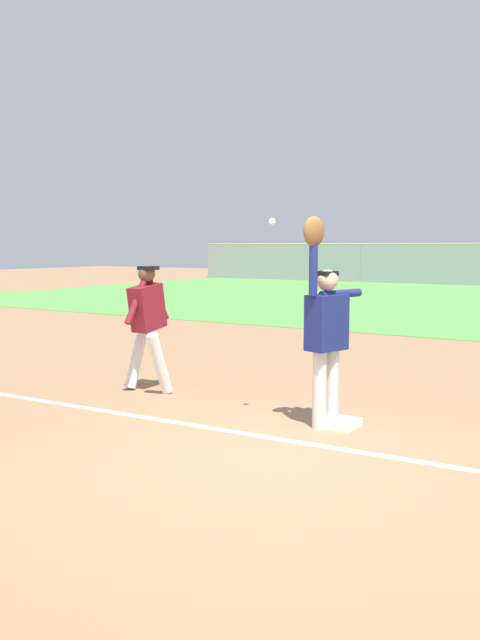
# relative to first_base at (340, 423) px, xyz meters

# --- Properties ---
(ground_plane) EXTENTS (86.28, 86.28, 0.00)m
(ground_plane) POSITION_rel_first_base_xyz_m (-0.16, -1.33, -0.04)
(ground_plane) COLOR #936D4C
(chalk_foul_line) EXTENTS (12.00, 0.51, 0.01)m
(chalk_foul_line) POSITION_rel_first_base_xyz_m (-4.00, -0.90, -0.04)
(chalk_foul_line) COLOR white
(chalk_foul_line) RESTS_ON ground_plane
(first_base) EXTENTS (0.39, 0.39, 0.08)m
(first_base) POSITION_rel_first_base_xyz_m (0.00, 0.00, 0.00)
(first_base) COLOR white
(first_base) RESTS_ON ground_plane
(fielder) EXTENTS (0.40, 0.88, 2.28)m
(fielder) POSITION_rel_first_base_xyz_m (-0.14, -0.11, 1.08)
(fielder) COLOR silver
(fielder) RESTS_ON ground_plane
(runner) EXTENTS (0.72, 0.84, 1.72)m
(runner) POSITION_rel_first_base_xyz_m (-2.90, 0.25, 0.96)
(runner) COLOR white
(runner) RESTS_ON ground_plane
(baseball) EXTENTS (0.07, 0.07, 0.07)m
(baseball) POSITION_rel_first_base_xyz_m (-0.68, -0.33, 2.19)
(baseball) COLOR white
(parked_car_silver) EXTENTS (4.47, 2.26, 1.25)m
(parked_car_silver) POSITION_rel_first_base_xyz_m (-9.32, 31.64, 0.63)
(parked_car_silver) COLOR #B7B7BC
(parked_car_silver) RESTS_ON ground_plane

